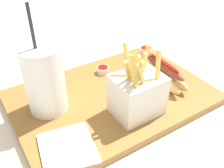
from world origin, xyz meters
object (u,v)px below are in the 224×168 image
ketchup_cup_1 (103,70)px  soda_cup (45,80)px  hot_dog_1 (163,74)px  napkin_stack (67,148)px  ketchup_cup_2 (146,50)px  fries_basket (137,94)px

ketchup_cup_1 → soda_cup: bearing=19.2°
hot_dog_1 → napkin_stack: 0.32m
ketchup_cup_2 → napkin_stack: ketchup_cup_2 is taller
fries_basket → hot_dog_1: 0.14m
ketchup_cup_1 → napkin_stack: 0.28m
hot_dog_1 → ketchup_cup_2: size_ratio=4.26×
soda_cup → hot_dog_1: size_ratio=1.52×
soda_cup → hot_dog_1: soda_cup is taller
hot_dog_1 → ketchup_cup_2: hot_dog_1 is taller
hot_dog_1 → ketchup_cup_1: bearing=-48.6°
soda_cup → napkin_stack: size_ratio=2.24×
soda_cup → napkin_stack: (0.02, 0.14, -0.08)m
soda_cup → napkin_stack: soda_cup is taller
ketchup_cup_1 → ketchup_cup_2: (-0.17, -0.02, 0.00)m
fries_basket → ketchup_cup_1: (-0.02, -0.18, -0.04)m
napkin_stack → ketchup_cup_2: bearing=-149.1°
fries_basket → hot_dog_1: bearing=-155.8°
hot_dog_1 → ketchup_cup_2: 0.16m
ketchup_cup_2 → soda_cup: bearing=13.5°
ketchup_cup_2 → fries_basket: bearing=46.9°
ketchup_cup_1 → ketchup_cup_2: bearing=-173.0°
fries_basket → hot_dog_1: (-0.13, -0.06, -0.02)m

